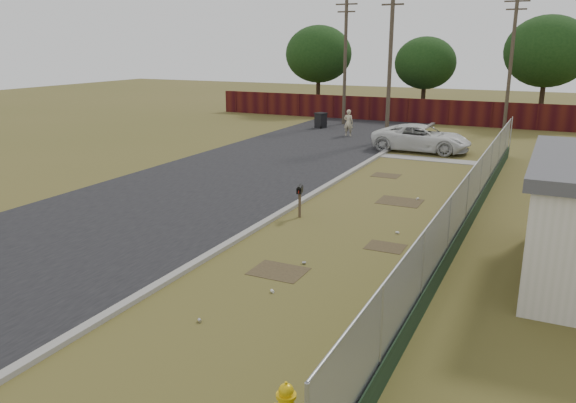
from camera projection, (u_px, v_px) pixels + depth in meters
The scene contains 11 objects.
ground at pixel (367, 223), 18.65m from camera, with size 120.00×120.00×0.00m, color brown.
street at pixel (289, 161), 28.45m from camera, with size 15.10×60.00×0.12m.
chainlink_fence at pixel (471, 203), 18.02m from camera, with size 0.10×27.06×2.02m.
privacy_fence at pixel (395, 110), 42.58m from camera, with size 30.00×0.12×1.80m, color #46130F.
utility_poles at pixel (415, 60), 36.82m from camera, with size 12.60×8.24×9.00m.
horizon_trees at pixel (492, 61), 37.46m from camera, with size 33.32×31.94×7.78m.
mailbox at pixel (300, 192), 19.00m from camera, with size 0.28×0.49×1.12m.
pickup_truck at pixel (421, 138), 30.85m from camera, with size 2.44×5.28×1.47m, color silver.
pedestrian at pixel (348, 123), 35.89m from camera, with size 0.62×0.41×1.70m, color beige.
trash_bin at pixel (321, 120), 39.42m from camera, with size 0.89×0.96×1.07m.
scattered_litter at pixel (334, 252), 15.88m from camera, with size 2.38×11.90×0.07m.
Camera 1 is at (5.34, -17.14, 5.73)m, focal length 35.00 mm.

